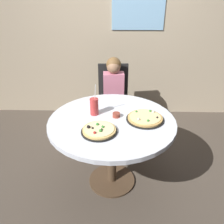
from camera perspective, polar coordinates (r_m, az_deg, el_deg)
name	(u,v)px	position (r m, az deg, el deg)	size (l,w,h in m)	color
ground_plane	(112,180)	(2.51, -0.03, -16.90)	(8.00, 8.00, 0.00)	#4C4238
wall_with_window	(115,18)	(3.45, 0.71, 22.59)	(5.20, 0.14, 2.90)	tan
dining_table	(112,129)	(2.11, -0.03, -4.34)	(1.16, 1.16, 0.75)	silver
chair_wooden	(113,96)	(3.07, 0.35, 4.06)	(0.42, 0.42, 0.95)	black
diner_child	(114,105)	(2.92, 0.44, 1.78)	(0.27, 0.42, 1.08)	#3F4766
pizza_veggie	(145,118)	(2.06, 8.36, -1.55)	(0.34, 0.34, 0.05)	black
pizza_cheese	(99,130)	(1.87, -3.30, -4.62)	(0.30, 0.30, 0.05)	black
soda_cup	(94,106)	(2.11, -4.52, 1.41)	(0.08, 0.08, 0.31)	#B73333
sauce_bowl	(116,115)	(2.09, 1.09, -0.75)	(0.07, 0.07, 0.04)	brown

